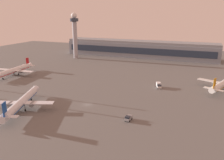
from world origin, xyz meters
TOP-DOWN VIEW (x-y plane):
  - ground_plane at (0.00, 0.00)m, footprint 416.00×416.00m
  - terminal_building at (-9.49, 134.64)m, footprint 153.80×22.40m
  - control_tower at (-66.80, 103.90)m, footprint 8.00×8.00m
  - airplane_taxiway_distant at (-25.48, -16.27)m, footprint 29.23×37.10m
  - airplane_far_stand at (-74.45, 29.43)m, footprint 30.38×39.00m
  - airplane_mid_apron at (64.09, 49.99)m, footprint 29.29×37.11m
  - baggage_tractor at (23.91, -8.94)m, footprint 2.38×4.31m
  - catering_truck at (28.00, 39.12)m, footprint 4.16×6.11m

SIDE VIEW (x-z plane):
  - ground_plane at x=0.00m, z-range 0.00..0.00m
  - baggage_tractor at x=23.91m, z-range 0.05..2.30m
  - catering_truck at x=28.00m, z-range 0.05..3.10m
  - airplane_taxiway_distant at x=-25.48m, z-range -1.20..8.66m
  - airplane_mid_apron at x=64.09m, z-range -1.22..8.77m
  - airplane_far_stand at x=-74.45m, z-range -1.22..8.78m
  - terminal_building at x=-9.49m, z-range -0.11..16.29m
  - control_tower at x=-66.80m, z-range 3.23..47.36m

